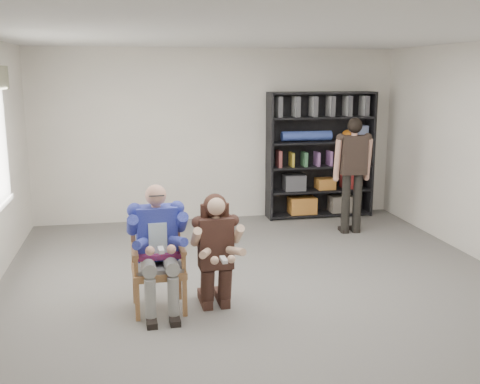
{
  "coord_description": "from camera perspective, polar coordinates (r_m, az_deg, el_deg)",
  "views": [
    {
      "loc": [
        -1.42,
        -5.62,
        2.39
      ],
      "look_at": [
        -0.2,
        0.6,
        1.05
      ],
      "focal_mm": 42.0,
      "sensor_mm": 36.0,
      "label": 1
    }
  ],
  "objects": [
    {
      "name": "bookshelf",
      "position": [
        9.53,
        8.16,
        3.73
      ],
      "size": [
        1.8,
        0.38,
        2.1
      ],
      "primitive_type": null,
      "color": "black",
      "rests_on": "floor"
    },
    {
      "name": "seated_man",
      "position": [
        5.76,
        -8.35,
        -5.67
      ],
      "size": [
        0.6,
        0.82,
        1.32
      ],
      "primitive_type": null,
      "rotation": [
        0.0,
        0.0,
        0.04
      ],
      "color": "navy",
      "rests_on": "floor"
    },
    {
      "name": "standing_man",
      "position": [
        8.61,
        11.36,
        1.56
      ],
      "size": [
        0.55,
        0.32,
        1.75
      ],
      "primitive_type": null,
      "rotation": [
        0.0,
        0.0,
        -0.03
      ],
      "color": "#2C221C",
      "rests_on": "floor"
    },
    {
      "name": "room_shell",
      "position": [
        5.88,
        3.04,
        2.23
      ],
      "size": [
        6.0,
        7.0,
        2.8
      ],
      "primitive_type": null,
      "color": "silver",
      "rests_on": "ground"
    },
    {
      "name": "armchair",
      "position": [
        5.81,
        -8.3,
        -7.1
      ],
      "size": [
        0.61,
        0.59,
        1.02
      ],
      "primitive_type": null,
      "rotation": [
        0.0,
        0.0,
        0.04
      ],
      "color": "#965B33",
      "rests_on": "floor"
    },
    {
      "name": "floor",
      "position": [
        6.27,
        2.89,
        -10.48
      ],
      "size": [
        6.0,
        7.0,
        0.01
      ],
      "primitive_type": "cube",
      "color": "slate",
      "rests_on": "ground"
    },
    {
      "name": "kneeling_woman",
      "position": [
        5.72,
        -2.42,
        -6.27
      ],
      "size": [
        0.54,
        0.83,
        1.21
      ],
      "primitive_type": null,
      "rotation": [
        0.0,
        0.0,
        0.04
      ],
      "color": "#342119",
      "rests_on": "floor"
    }
  ]
}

